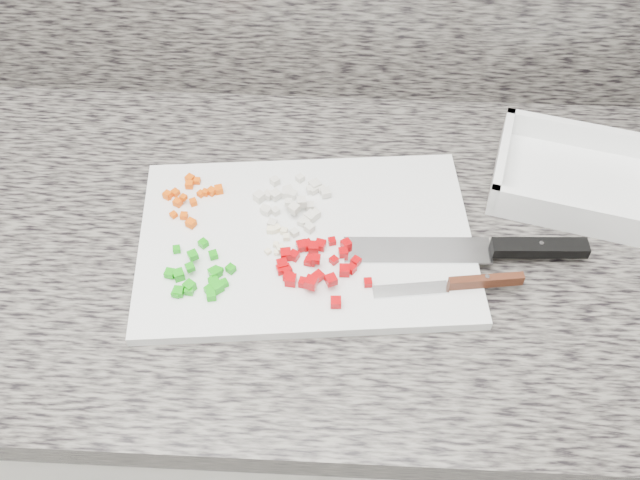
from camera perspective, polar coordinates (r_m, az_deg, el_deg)
The scene contains 11 objects.
cabinet at distance 1.38m, azimuth -5.41°, elevation -11.95°, with size 3.92×0.62×0.86m, color white.
countertop at distance 1.00m, azimuth -7.30°, elevation -0.01°, with size 3.96×0.64×0.04m, color #605C55.
cutting_board at distance 0.96m, azimuth -1.14°, elevation -0.06°, with size 0.44×0.30×0.01m, color silver.
carrot_pile at distance 1.01m, azimuth -10.31°, elevation 3.43°, with size 0.08×0.10×0.02m.
onion_pile at distance 0.98m, azimuth -2.04°, elevation 3.03°, with size 0.11×0.11×0.02m.
green_pepper_pile at distance 0.91m, azimuth -9.53°, elevation -2.95°, with size 0.09×0.10×0.02m.
red_pepper_pile at distance 0.91m, azimuth -0.45°, elevation -2.00°, with size 0.12×0.11×0.02m.
garlic_pile at distance 0.94m, azimuth -3.20°, elevation 0.12°, with size 0.05×0.06×0.01m.
chef_knife at distance 0.96m, azimuth 14.01°, elevation -0.68°, with size 0.32×0.05×0.02m.
paring_knife at distance 0.91m, azimuth 11.66°, elevation -3.41°, with size 0.19×0.04×0.02m.
tray at distance 1.08m, azimuth 20.18°, elevation 4.47°, with size 0.28×0.23×0.05m.
Camera 1 is at (0.16, 0.82, 1.65)m, focal length 40.00 mm.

